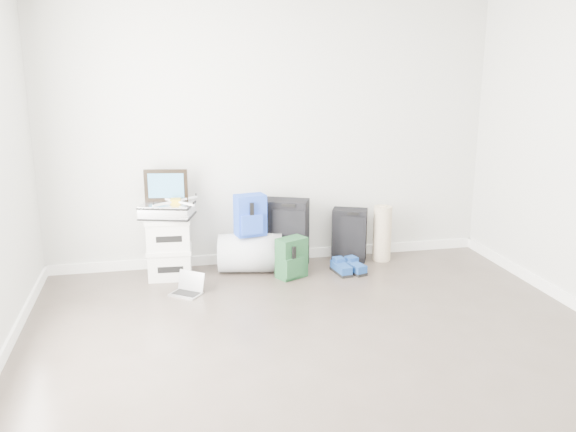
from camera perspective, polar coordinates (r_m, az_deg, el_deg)
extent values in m
plane|color=#3D342C|center=(4.18, 5.14, -14.85)|extent=(5.00, 5.00, 0.00)
cube|color=beige|center=(6.11, -1.54, 7.97)|extent=(4.50, 0.02, 2.70)
cube|color=white|center=(6.38, -1.45, -3.72)|extent=(4.50, 0.02, 0.10)
cube|color=silver|center=(5.98, -10.98, -4.46)|extent=(0.42, 0.34, 0.26)
cube|color=silver|center=(5.93, -11.05, -3.10)|extent=(0.44, 0.37, 0.04)
cube|color=silver|center=(5.89, -11.12, -1.71)|extent=(0.42, 0.34, 0.26)
cube|color=silver|center=(5.85, -11.19, -0.31)|extent=(0.44, 0.37, 0.04)
cube|color=#B2B2B7|center=(5.83, -11.23, 0.51)|extent=(0.54, 0.46, 0.13)
cube|color=black|center=(5.88, -11.35, 2.83)|extent=(0.41, 0.10, 0.31)
cube|color=#246593|center=(5.87, -11.35, 2.80)|extent=(0.33, 0.07, 0.23)
cube|color=gold|center=(5.79, -10.48, 1.38)|extent=(0.10, 0.10, 0.05)
cube|color=white|center=(5.87, -9.49, 1.60)|extent=(0.22, 0.17, 0.02)
cube|color=white|center=(5.89, -11.28, 1.56)|extent=(0.17, 0.22, 0.02)
cube|color=white|center=(5.71, -11.49, 1.15)|extent=(0.22, 0.17, 0.02)
cube|color=white|center=(5.69, -9.65, 1.19)|extent=(0.17, 0.22, 0.02)
cylinder|color=#919499|center=(6.02, -3.53, -3.47)|extent=(0.68, 0.50, 0.38)
cube|color=#183EA1|center=(5.89, -3.56, 0.09)|extent=(0.31, 0.22, 0.40)
cube|color=#183EA1|center=(5.81, -3.41, -0.79)|extent=(0.22, 0.10, 0.19)
cube|color=black|center=(6.14, -0.21, -1.60)|extent=(0.51, 0.41, 0.68)
cube|color=black|center=(6.00, 0.07, -1.97)|extent=(0.32, 0.16, 0.55)
cube|color=black|center=(5.92, 0.06, 1.02)|extent=(0.13, 0.08, 0.03)
cube|color=#11311E|center=(5.85, 0.33, -3.92)|extent=(0.33, 0.28, 0.39)
cube|color=#11311E|center=(5.78, 0.53, -4.83)|extent=(0.21, 0.14, 0.19)
cube|color=black|center=(6.36, 5.76, -1.75)|extent=(0.40, 0.32, 0.55)
cube|color=black|center=(6.26, 6.08, -2.03)|extent=(0.25, 0.13, 0.44)
cube|color=black|center=(6.19, 6.13, 0.23)|extent=(0.12, 0.07, 0.02)
cube|color=black|center=(6.03, 4.99, -5.24)|extent=(0.16, 0.31, 0.03)
cube|color=#1A499C|center=(6.01, 5.00, -4.79)|extent=(0.15, 0.30, 0.07)
cube|color=black|center=(6.07, 6.19, -5.14)|extent=(0.20, 0.32, 0.03)
cube|color=#1A499C|center=(6.05, 6.20, -4.70)|extent=(0.19, 0.31, 0.07)
cylinder|color=tan|center=(6.39, 8.80, -1.62)|extent=(0.19, 0.19, 0.58)
cube|color=#B5B5BA|center=(5.56, -9.52, -7.21)|extent=(0.32, 0.31, 0.01)
cube|color=black|center=(5.56, -9.52, -7.14)|extent=(0.26, 0.24, 0.00)
cube|color=black|center=(5.60, -9.02, -6.01)|extent=(0.22, 0.17, 0.18)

